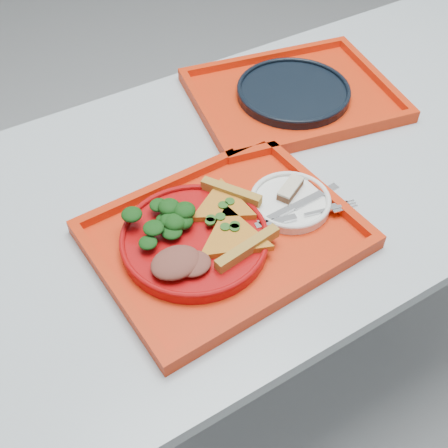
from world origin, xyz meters
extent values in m
plane|color=#95989D|center=(0.00, 0.00, 0.00)|extent=(10.00, 10.00, 0.00)
cube|color=#AEBAC3|center=(0.00, 0.00, 0.73)|extent=(1.60, 0.80, 0.03)
cylinder|color=gray|center=(0.72, 0.32, 0.36)|extent=(0.05, 0.05, 0.72)
cube|color=red|center=(-0.27, -0.13, 0.76)|extent=(0.47, 0.37, 0.01)
cube|color=red|center=(0.10, 0.16, 0.76)|extent=(0.51, 0.43, 0.01)
cylinder|color=#9E0A0B|center=(-0.32, -0.12, 0.77)|extent=(0.26, 0.26, 0.02)
cylinder|color=white|center=(-0.12, -0.13, 0.77)|extent=(0.15, 0.15, 0.01)
cylinder|color=black|center=(0.10, 0.16, 0.77)|extent=(0.26, 0.26, 0.02)
ellipsoid|color=black|center=(-0.36, -0.06, 0.80)|extent=(0.10, 0.09, 0.05)
ellipsoid|color=brown|center=(-0.38, -0.16, 0.79)|extent=(0.09, 0.07, 0.03)
cube|color=#482918|center=(-0.11, -0.11, 0.78)|extent=(0.07, 0.05, 0.01)
cube|color=beige|center=(-0.11, -0.11, 0.79)|extent=(0.07, 0.05, 0.00)
cube|color=silver|center=(-0.11, -0.15, 0.78)|extent=(0.19, 0.02, 0.01)
cube|color=silver|center=(-0.13, -0.17, 0.78)|extent=(0.19, 0.06, 0.01)
camera|label=1|loc=(-0.62, -0.70, 1.51)|focal=45.00mm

